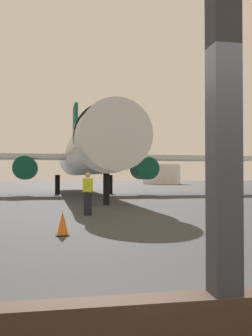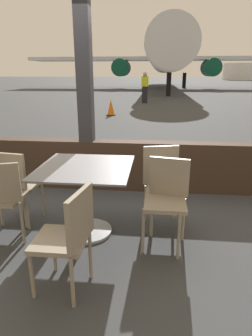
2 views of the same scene
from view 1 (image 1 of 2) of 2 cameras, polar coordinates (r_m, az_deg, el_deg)
The scene contains 6 objects.
ground_plane at distance 42.68m, azimuth -9.36°, elevation -3.37°, with size 220.00×220.00×0.00m, color #383A3D.
window_frame at distance 2.92m, azimuth 14.04°, elevation -7.82°, with size 9.00×0.24×3.61m.
airplane at distance 34.48m, azimuth -5.85°, elevation 2.05°, with size 31.73×33.04×10.43m.
ground_crew_worker at distance 16.02m, azimuth -5.58°, elevation -3.64°, with size 0.40×0.54×1.74m.
traffic_cone at distance 10.65m, azimuth -9.17°, elevation -8.02°, with size 0.36×0.36×0.65m.
fuel_storage_tank at distance 84.39m, azimuth 5.15°, elevation -0.93°, with size 8.08×8.08×4.15m, color white.
Camera 1 is at (-1.23, -2.63, 1.56)m, focal length 42.02 mm.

